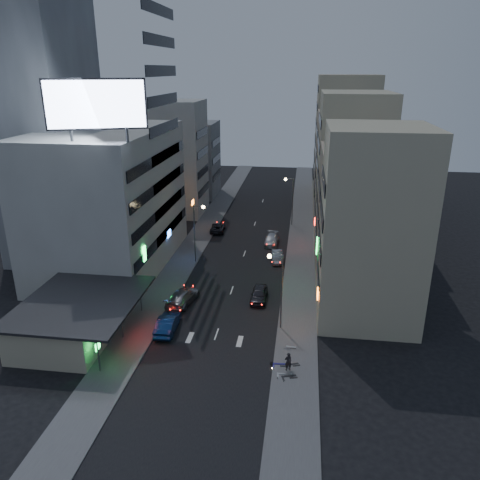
% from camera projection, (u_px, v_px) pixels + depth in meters
% --- Properties ---
extents(ground, '(180.00, 180.00, 0.00)m').
position_uv_depth(ground, '(209.00, 357.00, 43.18)').
color(ground, black).
rests_on(ground, ground).
extents(sidewalk_left, '(4.00, 120.00, 0.12)m').
position_uv_depth(sidewalk_left, '(196.00, 241.00, 72.09)').
color(sidewalk_left, '#4C4C4F').
rests_on(sidewalk_left, ground).
extents(sidewalk_right, '(4.00, 120.00, 0.12)m').
position_uv_depth(sidewalk_right, '(301.00, 246.00, 70.03)').
color(sidewalk_right, '#4C4C4F').
rests_on(sidewalk_right, ground).
extents(food_court, '(11.00, 13.00, 3.88)m').
position_uv_depth(food_court, '(74.00, 317.00, 46.14)').
color(food_court, tan).
rests_on(food_court, ground).
extents(white_building, '(14.00, 24.00, 18.00)m').
position_uv_depth(white_building, '(110.00, 200.00, 60.87)').
color(white_building, '#B1B1AC').
rests_on(white_building, ground).
extents(grey_tower, '(10.00, 14.00, 34.00)m').
position_uv_depth(grey_tower, '(48.00, 133.00, 62.07)').
color(grey_tower, gray).
rests_on(grey_tower, ground).
extents(shophouse_near, '(10.00, 11.00, 20.00)m').
position_uv_depth(shophouse_near, '(371.00, 226.00, 47.57)').
color(shophouse_near, tan).
rests_on(shophouse_near, ground).
extents(shophouse_mid, '(11.00, 12.00, 16.00)m').
position_uv_depth(shophouse_mid, '(362.00, 213.00, 58.89)').
color(shophouse_mid, tan).
rests_on(shophouse_mid, ground).
extents(shophouse_far, '(10.00, 14.00, 22.00)m').
position_uv_depth(shophouse_far, '(352.00, 169.00, 70.02)').
color(shophouse_far, tan).
rests_on(shophouse_far, ground).
extents(far_left_a, '(11.00, 10.00, 20.00)m').
position_uv_depth(far_left_a, '(172.00, 158.00, 83.59)').
color(far_left_a, '#B1B1AC').
rests_on(far_left_a, ground).
extents(far_left_b, '(12.00, 10.00, 15.00)m').
position_uv_depth(far_left_b, '(188.00, 159.00, 96.60)').
color(far_left_b, gray).
rests_on(far_left_b, ground).
extents(far_right_a, '(11.00, 12.00, 18.00)m').
position_uv_depth(far_right_a, '(346.00, 163.00, 84.59)').
color(far_right_a, tan).
rests_on(far_right_a, ground).
extents(far_right_b, '(12.00, 12.00, 24.00)m').
position_uv_depth(far_right_b, '(345.00, 136.00, 96.52)').
color(far_right_b, tan).
rests_on(far_right_b, ground).
extents(billboard, '(9.52, 3.75, 6.20)m').
position_uv_depth(billboard, '(96.00, 105.00, 46.67)').
color(billboard, '#595B60').
rests_on(billboard, white_building).
extents(street_lamp_right_near, '(1.60, 0.44, 8.02)m').
position_uv_depth(street_lamp_right_near, '(278.00, 281.00, 46.15)').
color(street_lamp_right_near, '#595B60').
rests_on(street_lamp_right_near, sidewalk_right).
extents(street_lamp_left, '(1.60, 0.44, 8.02)m').
position_uv_depth(street_lamp_left, '(197.00, 225.00, 62.55)').
color(street_lamp_left, '#595B60').
rests_on(street_lamp_left, sidewalk_left).
extents(street_lamp_right_far, '(1.60, 0.44, 8.02)m').
position_uv_depth(street_lamp_right_far, '(291.00, 195.00, 77.78)').
color(street_lamp_right_far, '#595B60').
rests_on(street_lamp_right_far, sidewalk_right).
extents(parked_car_right_near, '(1.86, 4.45, 1.51)m').
position_uv_depth(parked_car_right_near, '(259.00, 294.00, 53.54)').
color(parked_car_right_near, '#2B2A30').
rests_on(parked_car_right_near, ground).
extents(parked_car_right_mid, '(1.89, 4.29, 1.37)m').
position_uv_depth(parked_car_right_mid, '(277.00, 257.00, 64.49)').
color(parked_car_right_mid, '#A0A3A8').
rests_on(parked_car_right_mid, ground).
extents(parked_car_left, '(2.50, 4.85, 1.31)m').
position_uv_depth(parked_car_left, '(218.00, 228.00, 76.32)').
color(parked_car_left, '#242328').
rests_on(parked_car_left, ground).
extents(parked_car_right_far, '(2.06, 4.88, 1.41)m').
position_uv_depth(parked_car_right_far, '(272.00, 240.00, 70.82)').
color(parked_car_right_far, '#9FA3A7').
rests_on(parked_car_right_far, ground).
extents(road_car_blue, '(1.91, 5.06, 1.65)m').
position_uv_depth(road_car_blue, '(168.00, 324.00, 47.21)').
color(road_car_blue, navy).
rests_on(road_car_blue, ground).
extents(road_car_silver, '(3.29, 6.05, 1.66)m').
position_uv_depth(road_car_silver, '(182.00, 297.00, 52.76)').
color(road_car_silver, gray).
rests_on(road_car_silver, ground).
extents(person, '(0.74, 0.61, 1.75)m').
position_uv_depth(person, '(288.00, 362.00, 40.81)').
color(person, black).
rests_on(person, sidewalk_right).
extents(scooter_black_a, '(1.18, 2.03, 1.17)m').
position_uv_depth(scooter_black_a, '(296.00, 369.00, 40.30)').
color(scooter_black_a, black).
rests_on(scooter_black_a, sidewalk_right).
extents(scooter_silver_a, '(0.79, 1.99, 1.19)m').
position_uv_depth(scooter_silver_a, '(292.00, 368.00, 40.44)').
color(scooter_silver_a, '#9B9EA2').
rests_on(scooter_silver_a, sidewalk_right).
extents(scooter_blue, '(0.76, 2.01, 1.21)m').
position_uv_depth(scooter_blue, '(288.00, 358.00, 41.79)').
color(scooter_blue, navy).
rests_on(scooter_blue, sidewalk_right).
extents(scooter_black_b, '(1.24, 1.92, 1.12)m').
position_uv_depth(scooter_black_b, '(298.00, 357.00, 41.96)').
color(scooter_black_b, black).
rests_on(scooter_black_b, sidewalk_right).
extents(scooter_silver_b, '(0.67, 1.64, 0.98)m').
position_uv_depth(scooter_silver_b, '(296.00, 342.00, 44.38)').
color(scooter_silver_b, '#B4B8BD').
rests_on(scooter_silver_b, sidewalk_right).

